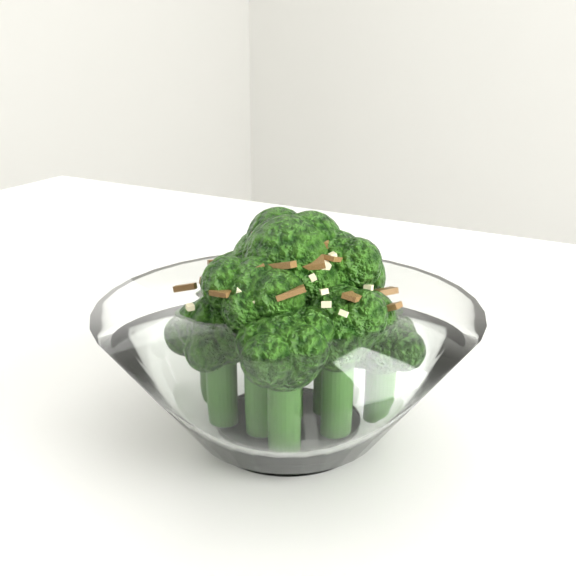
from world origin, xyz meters
The scene contains 2 objects.
table centered at (-0.07, -0.14, 0.68)m, with size 1.30×0.97×0.75m.
broccoli_dish centered at (-0.04, -0.20, 0.80)m, with size 0.20×0.20×0.12m.
Camera 1 is at (0.20, -0.50, 0.97)m, focal length 50.00 mm.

